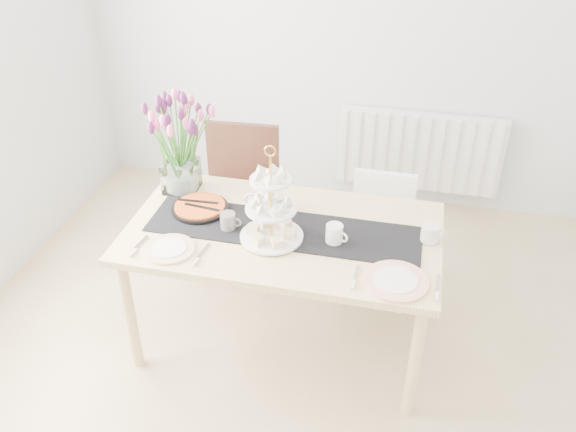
% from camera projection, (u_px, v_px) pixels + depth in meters
% --- Properties ---
extents(room_shell, '(4.50, 4.50, 4.50)m').
position_uv_depth(room_shell, '(285.00, 195.00, 2.34)').
color(room_shell, tan).
rests_on(room_shell, ground).
extents(radiator, '(1.20, 0.08, 0.60)m').
position_uv_depth(radiator, '(419.00, 151.00, 4.50)').
color(radiator, white).
rests_on(radiator, room_shell).
extents(dining_table, '(1.60, 0.90, 0.75)m').
position_uv_depth(dining_table, '(283.00, 242.00, 3.16)').
color(dining_table, tan).
rests_on(dining_table, ground).
extents(chair_brown, '(0.49, 0.49, 0.94)m').
position_uv_depth(chair_brown, '(239.00, 188.00, 3.86)').
color(chair_brown, '#351A13').
rests_on(chair_brown, ground).
extents(chair_white, '(0.40, 0.40, 0.76)m').
position_uv_depth(chair_white, '(380.00, 227.00, 3.70)').
color(chair_white, white).
rests_on(chair_white, ground).
extents(table_runner, '(1.40, 0.35, 0.01)m').
position_uv_depth(table_runner, '(283.00, 229.00, 3.11)').
color(table_runner, black).
rests_on(table_runner, dining_table).
extents(tulip_vase, '(0.65, 0.65, 0.56)m').
position_uv_depth(tulip_vase, '(176.00, 132.00, 3.26)').
color(tulip_vase, silver).
rests_on(tulip_vase, dining_table).
extents(cake_stand, '(0.32, 0.32, 0.47)m').
position_uv_depth(cake_stand, '(271.00, 216.00, 2.98)').
color(cake_stand, gold).
rests_on(cake_stand, dining_table).
extents(teapot, '(0.23, 0.19, 0.15)m').
position_uv_depth(teapot, '(266.00, 201.00, 3.22)').
color(teapot, white).
rests_on(teapot, dining_table).
extents(cream_jug, '(0.09, 0.09, 0.09)m').
position_uv_depth(cream_jug, '(430.00, 233.00, 3.01)').
color(cream_jug, silver).
rests_on(cream_jug, dining_table).
extents(tart_tin, '(0.30, 0.30, 0.04)m').
position_uv_depth(tart_tin, '(200.00, 208.00, 3.26)').
color(tart_tin, black).
rests_on(tart_tin, dining_table).
extents(mug_grey, '(0.08, 0.08, 0.09)m').
position_uv_depth(mug_grey, '(228.00, 221.00, 3.10)').
color(mug_grey, slate).
rests_on(mug_grey, dining_table).
extents(mug_white, '(0.11, 0.11, 0.10)m').
position_uv_depth(mug_white, '(334.00, 234.00, 3.00)').
color(mug_white, white).
rests_on(mug_white, dining_table).
extents(plate_left, '(0.28, 0.28, 0.01)m').
position_uv_depth(plate_left, '(169.00, 249.00, 2.97)').
color(plate_left, white).
rests_on(plate_left, dining_table).
extents(plate_right, '(0.31, 0.31, 0.02)m').
position_uv_depth(plate_right, '(396.00, 281.00, 2.76)').
color(plate_right, white).
rests_on(plate_right, dining_table).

